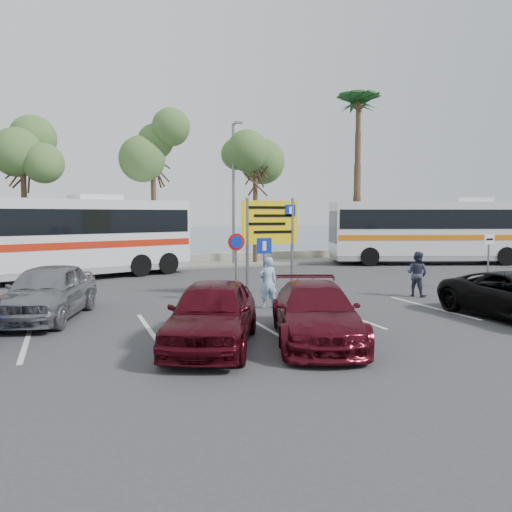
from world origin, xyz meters
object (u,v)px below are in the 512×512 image
object	(u,v)px
pedestrian_far	(417,274)
coach_bus_left	(56,240)
car_maroon	(316,313)
pedestrian_near	(268,283)
direction_sign	(270,230)
car_silver_a	(48,291)
coach_bus_right	(437,233)
street_lamp_right	(234,186)
car_red	(212,313)

from	to	relation	value
pedestrian_far	coach_bus_left	bearing A→B (deg)	29.26
car_maroon	pedestrian_near	distance (m)	4.31
direction_sign	pedestrian_far	xyz separation A→B (m)	(4.92, -2.20, -1.61)
pedestrian_near	pedestrian_far	size ratio (longest dim) A/B	1.00
car_silver_a	pedestrian_far	world-z (taller)	pedestrian_far
coach_bus_left	coach_bus_right	distance (m)	21.50
coach_bus_left	pedestrian_near	xyz separation A→B (m)	(6.42, -9.72, -1.00)
street_lamp_right	pedestrian_far	world-z (taller)	street_lamp_right
car_silver_a	pedestrian_near	world-z (taller)	pedestrian_near
street_lamp_right	car_red	distance (m)	18.06
pedestrian_near	direction_sign	bearing A→B (deg)	-110.05
car_silver_a	car_red	world-z (taller)	car_silver_a
coach_bus_left	pedestrian_near	bearing A→B (deg)	-56.54
street_lamp_right	pedestrian_far	bearing A→B (deg)	-76.86
pedestrian_near	pedestrian_far	world-z (taller)	pedestrian_near
car_maroon	coach_bus_right	bearing A→B (deg)	61.69
coach_bus_right	car_red	distance (m)	22.57
car_maroon	pedestrian_far	size ratio (longest dim) A/B	2.86
direction_sign	car_silver_a	bearing A→B (deg)	-167.42
coach_bus_right	pedestrian_near	distance (m)	17.97
pedestrian_near	car_maroon	bearing A→B (deg)	87.07
direction_sign	coach_bus_left	xyz separation A→B (m)	(-7.50, 7.30, -0.61)
street_lamp_right	car_maroon	size ratio (longest dim) A/B	1.71
direction_sign	coach_bus_left	bearing A→B (deg)	135.78
direction_sign	coach_bus_left	size ratio (longest dim) A/B	0.28
street_lamp_right	direction_sign	world-z (taller)	street_lamp_right
street_lamp_right	car_silver_a	bearing A→B (deg)	-128.61
coach_bus_right	car_maroon	distance (m)	20.99
coach_bus_right	pedestrian_near	xyz separation A→B (m)	(-15.08, -9.72, -1.03)
car_silver_a	car_red	distance (m)	5.82
direction_sign	coach_bus_right	distance (m)	15.80
street_lamp_right	coach_bus_right	world-z (taller)	street_lamp_right
car_silver_a	pedestrian_near	bearing A→B (deg)	11.50
coach_bus_left	car_silver_a	size ratio (longest dim) A/B	2.75
coach_bus_right	direction_sign	bearing A→B (deg)	-152.45
coach_bus_left	pedestrian_near	world-z (taller)	coach_bus_left
coach_bus_right	pedestrian_far	bearing A→B (deg)	-133.69
street_lamp_right	car_silver_a	world-z (taller)	street_lamp_right
direction_sign	car_maroon	world-z (taller)	direction_sign
street_lamp_right	car_silver_a	xyz separation A→B (m)	(-9.60, -12.02, -3.81)
street_lamp_right	direction_sign	bearing A→B (deg)	-100.94
pedestrian_far	street_lamp_right	bearing A→B (deg)	-10.19
car_silver_a	car_maroon	xyz separation A→B (m)	(6.00, -5.00, -0.11)
direction_sign	car_maroon	distance (m)	7.11
car_red	car_maroon	bearing A→B (deg)	14.86
coach_bus_right	pedestrian_far	distance (m)	13.18
direction_sign	car_maroon	size ratio (longest dim) A/B	0.77
coach_bus_left	street_lamp_right	bearing A→B (deg)	17.63
pedestrian_near	coach_bus_left	bearing A→B (deg)	-52.50
car_silver_a	pedestrian_far	distance (m)	12.53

